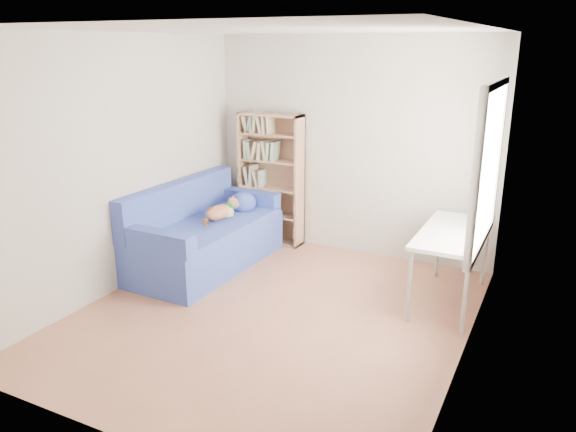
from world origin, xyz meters
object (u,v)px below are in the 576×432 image
Objects in this scene: bookshelf at (271,184)px; pen_cup at (472,222)px; desk at (453,237)px; sofa at (204,236)px.

bookshelf is 10.59× the size of pen_cup.
bookshelf reaches higher than desk.
sofa is 12.58× the size of pen_cup.
pen_cup is (0.14, 0.17, 0.13)m from desk.
desk is at bearing -18.15° from bookshelf.
sofa is 2.95m from pen_cup.
bookshelf is at bearing 75.69° from sofa.
bookshelf is 2.66m from pen_cup.
bookshelf is at bearing 161.85° from desk.
sofa is 1.52× the size of desk.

